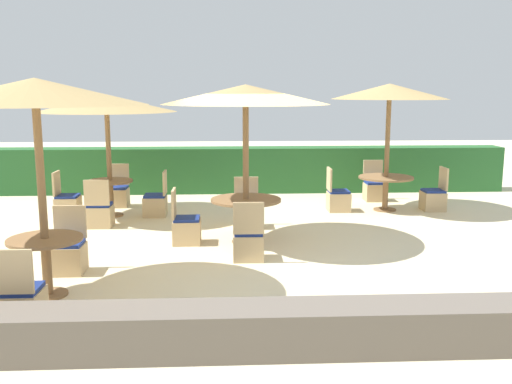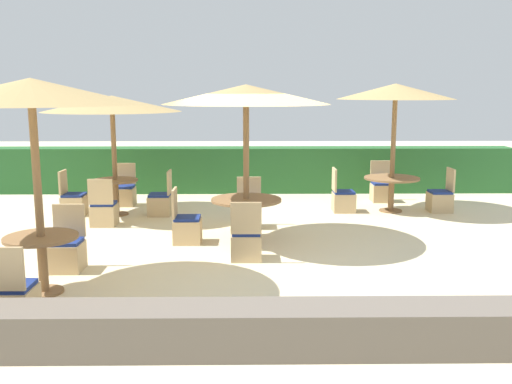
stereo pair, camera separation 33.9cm
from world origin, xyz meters
The scene contains 23 objects.
ground_plane centered at (0.00, 0.00, 0.00)m, with size 40.00×40.00×0.00m, color beige.
hedge_row centered at (0.00, 5.67, 0.56)m, with size 13.00×0.70×1.13m, color #28602D.
stone_border centered at (0.00, -3.35, 0.23)m, with size 10.00×0.56×0.47m, color #6B6056.
parasol_center centered at (-0.16, 0.78, 2.47)m, with size 2.76×2.76×2.65m.
round_table_center centered at (-0.16, 0.78, 0.61)m, with size 1.18×1.18×0.75m.
patio_chair_center_north centered at (-0.12, 1.87, 0.26)m, with size 0.46×0.46×0.93m.
patio_chair_center_west centered at (-1.18, 0.76, 0.26)m, with size 0.46×0.46×0.93m.
patio_chair_center_south centered at (-0.16, -0.22, 0.26)m, with size 0.46×0.46×0.93m.
parasol_back_right centered at (2.91, 3.24, 2.51)m, with size 2.43×2.43×2.69m.
round_table_back_right centered at (2.91, 3.24, 0.59)m, with size 1.16×1.16×0.73m.
patio_chair_back_right_east centered at (3.96, 3.20, 0.26)m, with size 0.46×0.46×0.93m.
patio_chair_back_right_west centered at (1.88, 3.22, 0.26)m, with size 0.46×0.46×0.93m.
patio_chair_back_right_north centered at (2.96, 4.35, 0.26)m, with size 0.46×0.46×0.93m.
parasol_front_left centered at (-2.74, -1.65, 2.53)m, with size 2.67×2.67×2.70m.
round_table_front_left centered at (-2.74, -1.65, 0.56)m, with size 0.92×0.92×0.75m.
patio_chair_front_left_south centered at (-2.73, -2.61, 0.26)m, with size 0.46×0.46×0.93m.
patio_chair_front_left_north centered at (-2.73, -0.71, 0.26)m, with size 0.46×0.46×0.93m.
parasol_back_left centered at (-2.87, 2.98, 2.27)m, with size 2.79×2.79×2.44m.
round_table_back_left centered at (-2.87, 2.98, 0.55)m, with size 0.92×0.92×0.74m.
patio_chair_back_left_east centered at (-1.94, 2.93, 0.26)m, with size 0.46×0.46×0.93m.
patio_chair_back_left_south centered at (-2.88, 2.02, 0.26)m, with size 0.46×0.46×0.93m.
patio_chair_back_left_west centered at (-3.75, 2.96, 0.26)m, with size 0.46×0.46×0.93m.
patio_chair_back_left_north centered at (-2.91, 3.96, 0.26)m, with size 0.46×0.46×0.93m.
Camera 2 is at (-0.12, -8.63, 2.56)m, focal length 40.00 mm.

